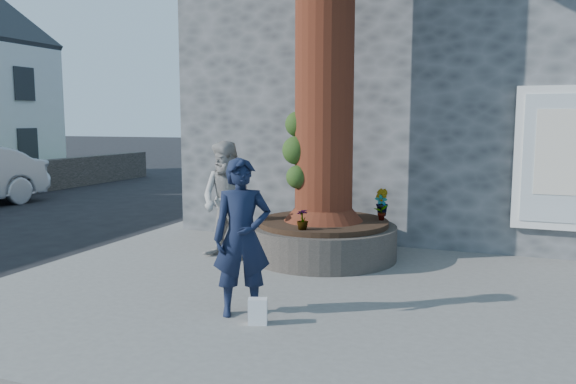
% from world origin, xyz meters
% --- Properties ---
extents(ground, '(120.00, 120.00, 0.00)m').
position_xyz_m(ground, '(0.00, 0.00, 0.00)').
color(ground, black).
rests_on(ground, ground).
extents(pavement, '(9.00, 8.00, 0.12)m').
position_xyz_m(pavement, '(1.50, 1.00, 0.06)').
color(pavement, slate).
rests_on(pavement, ground).
extents(yellow_line, '(0.10, 30.00, 0.01)m').
position_xyz_m(yellow_line, '(-3.05, 1.00, 0.00)').
color(yellow_line, yellow).
rests_on(yellow_line, ground).
extents(stone_shop, '(10.30, 8.30, 6.30)m').
position_xyz_m(stone_shop, '(2.50, 7.20, 3.16)').
color(stone_shop, '#4A4D4F').
rests_on(stone_shop, ground).
extents(planter, '(2.30, 2.30, 0.60)m').
position_xyz_m(planter, '(0.80, 2.00, 0.41)').
color(planter, black).
rests_on(planter, pavement).
extents(man, '(0.76, 0.67, 1.75)m').
position_xyz_m(man, '(0.75, -0.84, 1.00)').
color(man, '#121A32').
rests_on(man, pavement).
extents(woman, '(0.97, 0.80, 1.84)m').
position_xyz_m(woman, '(-0.56, 1.38, 1.04)').
color(woman, '#A3A09C').
rests_on(woman, pavement).
extents(shopping_bag, '(0.23, 0.18, 0.28)m').
position_xyz_m(shopping_bag, '(1.04, -1.06, 0.26)').
color(shopping_bag, white).
rests_on(shopping_bag, pavement).
extents(plant_a, '(0.26, 0.23, 0.40)m').
position_xyz_m(plant_a, '(1.65, 2.31, 0.92)').
color(plant_a, gray).
rests_on(plant_a, planter).
extents(plant_b, '(0.34, 0.34, 0.44)m').
position_xyz_m(plant_b, '(1.56, 2.75, 0.94)').
color(plant_b, gray).
rests_on(plant_b, planter).
extents(plant_c, '(0.24, 0.24, 0.30)m').
position_xyz_m(plant_c, '(0.76, 1.15, 0.87)').
color(plant_c, gray).
rests_on(plant_c, planter).
extents(plant_d, '(0.25, 0.27, 0.27)m').
position_xyz_m(plant_d, '(0.67, 2.85, 0.86)').
color(plant_d, gray).
rests_on(plant_d, planter).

